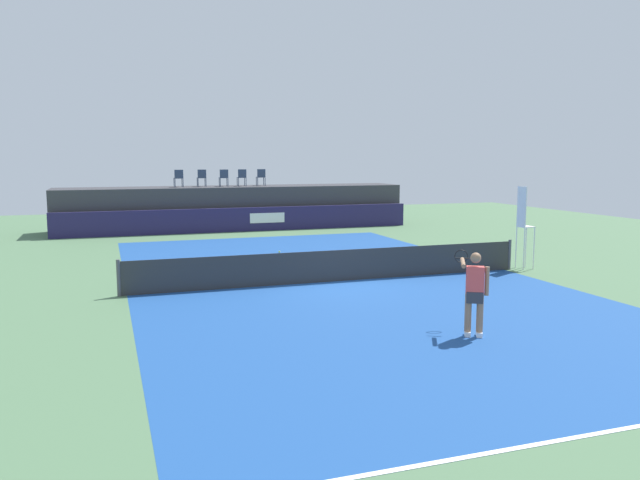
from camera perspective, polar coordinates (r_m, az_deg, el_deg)
ground_plane at (r=21.61m, az=-1.41°, el=-2.32°), size 48.00×48.00×0.00m
court_inner at (r=18.82m, az=1.37°, el=-3.80°), size 12.00×22.00×0.00m
line_near_baseline at (r=9.77m, az=25.31°, el=-15.48°), size 12.00×0.10×0.00m
sponsor_wall at (r=31.61m, az=-7.19°, el=1.86°), size 18.00×0.22×1.20m
spectator_platform at (r=33.32m, az=-7.85°, el=3.00°), size 18.00×2.80×2.20m
spectator_chair_far_left at (r=32.75m, az=-12.81°, el=5.60°), size 0.45×0.45×0.89m
spectator_chair_left at (r=33.05m, az=-10.78°, el=5.67°), size 0.45×0.45×0.89m
spectator_chair_center at (r=32.98m, az=-8.80°, el=5.71°), size 0.46×0.46×0.89m
spectator_chair_right at (r=33.34m, az=-7.17°, el=5.76°), size 0.45×0.45×0.89m
spectator_chair_far_right at (r=33.71m, az=-5.43°, el=5.81°), size 0.46×0.46×0.89m
umpire_chair at (r=21.82m, az=18.12°, el=1.60°), size 0.46×0.46×2.76m
tennis_net at (r=18.73m, az=1.38°, el=-2.38°), size 12.40×0.02×0.95m
net_post_near at (r=17.58m, az=-17.95°, el=-3.33°), size 0.10×0.10×1.00m
net_post_far at (r=21.66m, az=16.94°, el=-1.29°), size 0.10×0.10×1.00m
tennis_player at (r=13.37m, az=13.94°, el=-4.54°), size 0.67×1.26×1.77m
tennis_ball at (r=24.49m, az=-3.74°, el=-1.08°), size 0.07×0.07×0.07m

